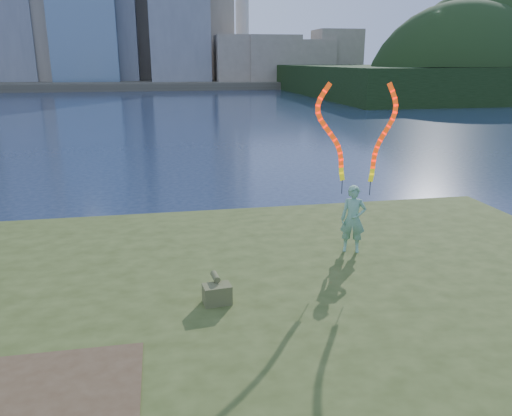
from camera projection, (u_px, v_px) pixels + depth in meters
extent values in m
plane|color=#1A2742|center=(182.00, 329.00, 9.17)|extent=(320.00, 320.00, 0.00)
cube|color=#344318|center=(190.00, 413.00, 6.77)|extent=(20.00, 18.00, 0.30)
cube|color=#344318|center=(188.00, 383.00, 6.98)|extent=(17.00, 15.00, 0.30)
cube|color=#344318|center=(186.00, 360.00, 7.10)|extent=(14.00, 12.00, 0.30)
cube|color=#494435|center=(159.00, 82.00, 98.44)|extent=(320.00, 40.00, 1.20)
imported|color=#247A49|center=(353.00, 219.00, 10.55)|extent=(0.62, 0.52, 1.44)
cylinder|color=black|center=(342.00, 187.00, 10.50)|extent=(0.02, 0.02, 0.30)
cylinder|color=black|center=(370.00, 188.00, 10.38)|extent=(0.02, 0.02, 0.30)
cube|color=#4B4D29|center=(217.00, 294.00, 8.39)|extent=(0.49, 0.36, 0.33)
cylinder|color=#4B4D29|center=(215.00, 277.00, 8.54)|extent=(0.14, 0.32, 0.11)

